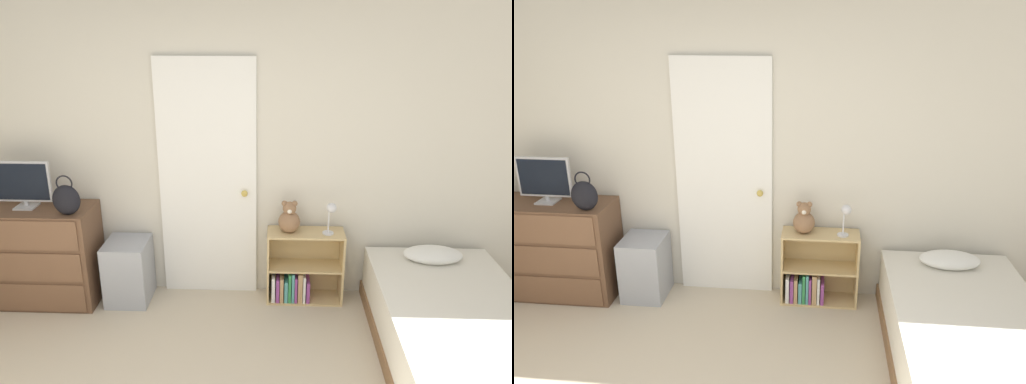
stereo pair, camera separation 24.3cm
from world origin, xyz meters
The scene contains 10 objects.
wall_back centered at (0.00, 2.33, 1.27)m, with size 10.00×0.06×2.55m.
door_closed centered at (-0.07, 2.27, 1.04)m, with size 0.82×0.09×2.07m.
dresser centered at (-1.53, 2.04, 0.43)m, with size 1.02×0.46×0.86m.
tv centered at (-1.56, 2.05, 1.07)m, with size 0.47×0.16×0.40m.
handbag centered at (-1.15, 1.91, 0.99)m, with size 0.22×0.12×0.33m.
storage_bin centered at (-0.76, 2.08, 0.28)m, with size 0.36×0.40×0.55m.
bookshelf centered at (0.72, 2.15, 0.25)m, with size 0.65×0.26×0.64m.
teddy_bear centered at (0.63, 2.15, 0.76)m, with size 0.18×0.18×0.28m.
desk_lamp centered at (0.97, 2.11, 0.84)m, with size 0.11×0.10×0.28m.
bed centered at (1.81, 1.38, 0.24)m, with size 1.06×1.81×0.58m.
Camera 2 is at (0.75, -1.70, 2.37)m, focal length 35.00 mm.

